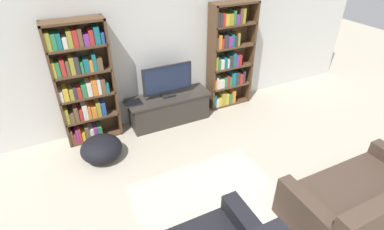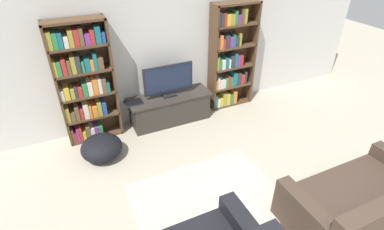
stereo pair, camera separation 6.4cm
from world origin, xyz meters
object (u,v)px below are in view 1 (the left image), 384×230
at_px(television, 168,80).
at_px(beanbag_ottoman, 101,149).
at_px(bookshelf_right, 228,58).
at_px(tv_stand, 169,109).
at_px(couch_right_sofa, 362,202).
at_px(laptop, 133,103).
at_px(bookshelf_left, 83,83).

bearing_deg(television, beanbag_ottoman, -158.49).
relative_size(bookshelf_right, tv_stand, 1.33).
distance_m(television, couch_right_sofa, 3.37).
height_order(laptop, beanbag_ottoman, laptop).
bearing_deg(couch_right_sofa, beanbag_ottoman, 136.03).
bearing_deg(television, bookshelf_left, 175.02).
relative_size(tv_stand, couch_right_sofa, 0.83).
height_order(television, couch_right_sofa, television).
relative_size(bookshelf_right, beanbag_ottoman, 3.16).
xyz_separation_m(bookshelf_left, television, (1.37, -0.12, -0.18)).
bearing_deg(bookshelf_right, bookshelf_left, -179.94).
relative_size(bookshelf_left, beanbag_ottoman, 3.16).
bearing_deg(bookshelf_right, television, -174.58).
distance_m(couch_right_sofa, beanbag_ottoman, 3.65).
distance_m(bookshelf_left, beanbag_ottoman, 1.06).
distance_m(bookshelf_left, television, 1.38).
height_order(bookshelf_right, couch_right_sofa, bookshelf_right).
bearing_deg(beanbag_ottoman, television, 21.51).
bearing_deg(television, tv_stand, -90.00).
bearing_deg(bookshelf_left, tv_stand, -5.35).
height_order(bookshelf_right, beanbag_ottoman, bookshelf_right).
distance_m(bookshelf_left, laptop, 0.87).
bearing_deg(tv_stand, laptop, 178.43).
bearing_deg(couch_right_sofa, laptop, 122.11).
distance_m(bookshelf_right, tv_stand, 1.47).
height_order(bookshelf_left, couch_right_sofa, bookshelf_left).
distance_m(bookshelf_right, beanbag_ottoman, 2.83).
bearing_deg(tv_stand, bookshelf_left, 174.65).
xyz_separation_m(bookshelf_right, tv_stand, (-1.29, -0.13, -0.70)).
xyz_separation_m(couch_right_sofa, beanbag_ottoman, (-2.62, 2.53, -0.08)).
xyz_separation_m(tv_stand, beanbag_ottoman, (-1.35, -0.52, -0.08)).
bearing_deg(television, bookshelf_right, 5.42).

